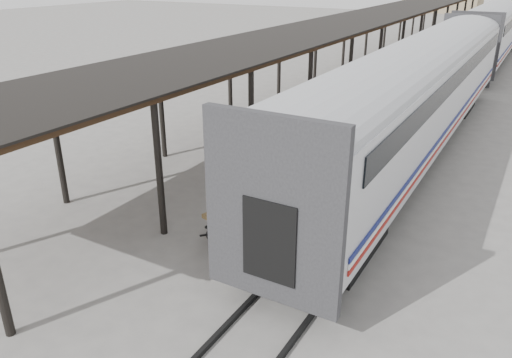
{
  "coord_description": "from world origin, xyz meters",
  "views": [
    {
      "loc": [
        7.31,
        -11.67,
        7.13
      ],
      "look_at": [
        0.96,
        -0.65,
        1.7
      ],
      "focal_mm": 35.0,
      "sensor_mm": 36.0,
      "label": 1
    }
  ],
  "objects_px": {
    "porter": "(244,188)",
    "luggage_tug": "(357,79)",
    "pedestrian": "(351,83)",
    "baggage_cart": "(248,214)"
  },
  "relations": [
    {
      "from": "porter",
      "to": "baggage_cart",
      "type": "bearing_deg",
      "value": 47.82
    },
    {
      "from": "luggage_tug",
      "to": "porter",
      "type": "xyz_separation_m",
      "value": [
        3.97,
        -20.32,
        1.18
      ]
    },
    {
      "from": "porter",
      "to": "luggage_tug",
      "type": "bearing_deg",
      "value": 37.84
    },
    {
      "from": "luggage_tug",
      "to": "pedestrian",
      "type": "height_order",
      "value": "pedestrian"
    },
    {
      "from": "pedestrian",
      "to": "porter",
      "type": "bearing_deg",
      "value": 76.2
    },
    {
      "from": "luggage_tug",
      "to": "pedestrian",
      "type": "distance_m",
      "value": 3.11
    },
    {
      "from": "porter",
      "to": "pedestrian",
      "type": "distance_m",
      "value": 17.64
    },
    {
      "from": "baggage_cart",
      "to": "pedestrian",
      "type": "bearing_deg",
      "value": 114.16
    },
    {
      "from": "baggage_cart",
      "to": "luggage_tug",
      "type": "distance_m",
      "value": 20.01
    },
    {
      "from": "luggage_tug",
      "to": "porter",
      "type": "relative_size",
      "value": 0.88
    }
  ]
}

